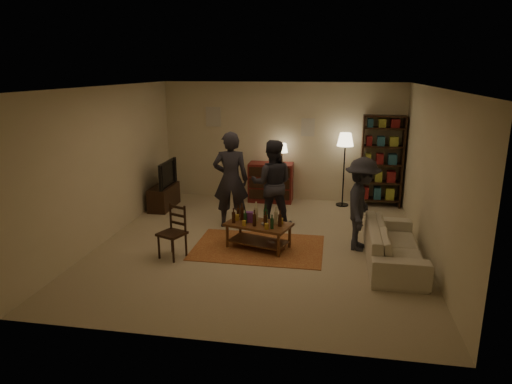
% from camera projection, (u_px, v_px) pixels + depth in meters
% --- Properties ---
extents(floor, '(6.00, 6.00, 0.00)m').
position_uv_depth(floor, '(260.00, 244.00, 8.00)').
color(floor, '#C6B793').
rests_on(floor, ground).
extents(room_shell, '(6.00, 6.00, 6.00)m').
position_uv_depth(room_shell, '(254.00, 121.00, 10.47)').
color(room_shell, beige).
rests_on(room_shell, ground).
extents(rug, '(2.20, 1.50, 0.01)m').
position_uv_depth(rug, '(258.00, 247.00, 7.85)').
color(rug, '#963E20').
rests_on(rug, ground).
extents(coffee_table, '(1.20, 0.87, 0.78)m').
position_uv_depth(coffee_table, '(258.00, 226.00, 7.76)').
color(coffee_table, brown).
rests_on(coffee_table, ground).
extents(dining_chair, '(0.50, 0.50, 0.88)m').
position_uv_depth(dining_chair, '(174.00, 230.00, 7.38)').
color(dining_chair, black).
rests_on(dining_chair, ground).
extents(tv_stand, '(0.40, 1.00, 1.06)m').
position_uv_depth(tv_stand, '(164.00, 191.00, 10.02)').
color(tv_stand, black).
rests_on(tv_stand, ground).
extents(dresser, '(1.00, 0.50, 1.36)m').
position_uv_depth(dresser, '(271.00, 181.00, 10.49)').
color(dresser, maroon).
rests_on(dresser, ground).
extents(bookshelf, '(0.90, 0.34, 2.02)m').
position_uv_depth(bookshelf, '(382.00, 160.00, 10.00)').
color(bookshelf, black).
rests_on(bookshelf, ground).
extents(floor_lamp, '(0.36, 0.36, 1.64)m').
position_uv_depth(floor_lamp, '(345.00, 145.00, 9.92)').
color(floor_lamp, black).
rests_on(floor_lamp, ground).
extents(sofa, '(0.81, 2.08, 0.61)m').
position_uv_depth(sofa, '(394.00, 245.00, 7.18)').
color(sofa, beige).
rests_on(sofa, ground).
extents(person_left, '(0.74, 0.56, 1.86)m').
position_uv_depth(person_left, '(231.00, 180.00, 8.71)').
color(person_left, '#232229').
rests_on(person_left, ground).
extents(person_right, '(0.88, 0.71, 1.69)m').
position_uv_depth(person_right, '(272.00, 184.00, 8.75)').
color(person_right, '#27272E').
rests_on(person_right, ground).
extents(person_by_sofa, '(0.73, 1.10, 1.58)m').
position_uv_depth(person_by_sofa, '(361.00, 204.00, 7.61)').
color(person_by_sofa, '#292A31').
rests_on(person_by_sofa, ground).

